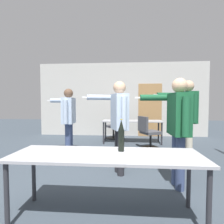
% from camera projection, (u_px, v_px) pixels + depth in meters
% --- Properties ---
extents(back_wall, '(6.61, 0.12, 2.88)m').
position_uv_depth(back_wall, '(122.00, 100.00, 6.91)').
color(back_wall, beige).
rests_on(back_wall, ground_plane).
extents(conference_table_near, '(2.11, 0.65, 0.73)m').
position_uv_depth(conference_table_near, '(106.00, 160.00, 1.95)').
color(conference_table_near, '#A8A8AD').
rests_on(conference_table_near, ground_plane).
extents(conference_table_far, '(1.92, 0.66, 0.73)m').
position_uv_depth(conference_table_far, '(132.00, 123.00, 5.69)').
color(conference_table_far, '#A8A8AD').
rests_on(conference_table_far, ground_plane).
extents(person_near_casual, '(0.79, 0.66, 1.65)m').
position_uv_depth(person_near_casual, '(68.00, 116.00, 4.28)').
color(person_near_casual, '#3D4C75').
rests_on(person_near_casual, ground_plane).
extents(person_right_polo, '(0.88, 0.60, 1.78)m').
position_uv_depth(person_right_polo, '(187.00, 113.00, 3.77)').
color(person_right_polo, beige).
rests_on(person_right_polo, ground_plane).
extents(person_center_tall, '(0.87, 0.57, 1.69)m').
position_uv_depth(person_center_tall, '(119.00, 118.00, 3.16)').
color(person_center_tall, '#28282D').
rests_on(person_center_tall, ground_plane).
extents(person_far_watching, '(0.79, 0.63, 1.67)m').
position_uv_depth(person_far_watching, '(178.00, 122.00, 2.65)').
color(person_far_watching, '#3D4C75').
rests_on(person_far_watching, ground_plane).
extents(office_chair_mid_tucked, '(0.67, 0.64, 0.93)m').
position_uv_depth(office_chair_mid_tucked, '(148.00, 134.00, 4.92)').
color(office_chair_mid_tucked, black).
rests_on(office_chair_mid_tucked, ground_plane).
extents(office_chair_far_left, '(0.68, 0.69, 0.91)m').
position_uv_depth(office_chair_far_left, '(115.00, 127.00, 6.34)').
color(office_chair_far_left, black).
rests_on(office_chair_far_left, ground_plane).
extents(beer_bottle, '(0.07, 0.07, 0.38)m').
position_uv_depth(beer_bottle, '(121.00, 136.00, 2.05)').
color(beer_bottle, black).
rests_on(beer_bottle, conference_table_near).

